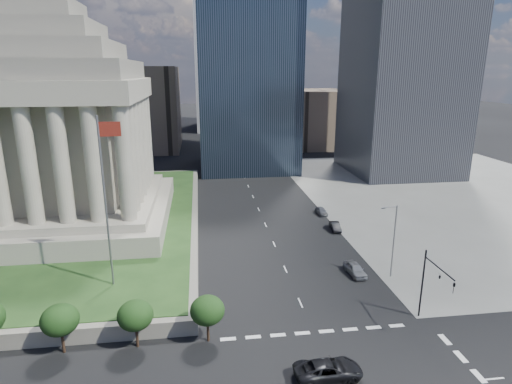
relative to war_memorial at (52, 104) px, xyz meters
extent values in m
plane|color=black|center=(34.00, 52.00, -21.40)|extent=(500.00, 500.00, 0.00)
cube|color=slate|center=(80.00, 12.00, -21.38)|extent=(68.00, 90.00, 0.03)
cube|color=#635F55|center=(-11.00, 2.00, -20.50)|extent=(66.00, 70.00, 1.80)
cube|color=#1F3C18|center=(-11.00, 2.00, -19.55)|extent=(64.00, 68.00, 0.10)
cylinder|color=slate|center=(12.00, -24.00, -9.50)|extent=(0.24, 0.24, 20.00)
cube|color=maroon|center=(13.20, -24.00, -1.00)|extent=(2.40, 0.05, 1.60)
cube|color=black|center=(36.00, 47.00, 8.60)|extent=(26.00, 26.00, 60.00)
cube|color=brown|center=(66.00, 82.00, -11.40)|extent=(20.00, 30.00, 20.00)
cube|color=brown|center=(4.00, 82.00, -7.40)|extent=(24.00, 30.00, 28.00)
cylinder|color=black|center=(46.50, -32.50, -17.40)|extent=(0.18, 0.18, 8.00)
cylinder|color=black|center=(46.50, -35.25, -14.20)|extent=(0.14, 5.50, 0.14)
cube|color=black|center=(46.50, -38.00, -15.00)|extent=(0.30, 0.30, 1.10)
cylinder|color=slate|center=(47.50, -23.00, -16.40)|extent=(0.16, 0.16, 10.00)
cylinder|color=slate|center=(46.60, -23.00, -11.60)|extent=(1.80, 0.12, 0.12)
cube|color=slate|center=(45.70, -23.00, -11.70)|extent=(0.50, 0.22, 0.14)
imported|color=black|center=(33.46, -40.96, -20.54)|extent=(6.28, 3.13, 1.71)
imported|color=gray|center=(43.00, -21.80, -20.61)|extent=(4.76, 2.24, 1.57)
imported|color=black|center=(45.50, -5.22, -20.72)|extent=(1.84, 4.27, 1.37)
imported|color=slate|center=(45.50, 3.31, -20.73)|extent=(4.04, 1.83, 1.35)
camera|label=1|loc=(22.84, -72.05, 5.02)|focal=30.00mm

